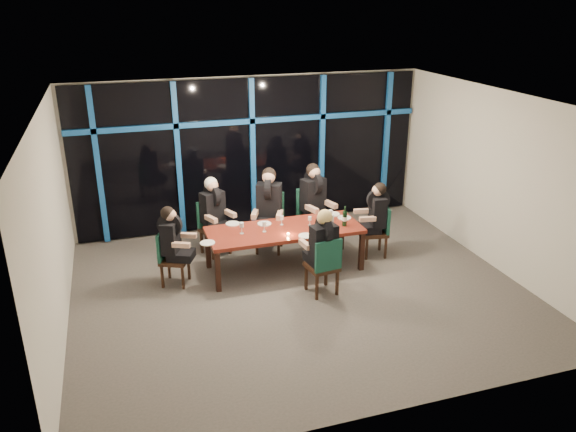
{
  "coord_description": "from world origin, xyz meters",
  "views": [
    {
      "loc": [
        -2.58,
        -7.51,
        4.4
      ],
      "look_at": [
        0.0,
        0.6,
        1.05
      ],
      "focal_mm": 35.0,
      "sensor_mm": 36.0,
      "label": 1
    }
  ],
  "objects_px": {
    "diner_end_left": "(172,234)",
    "diner_far_right": "(314,192)",
    "chair_far_mid": "(270,218)",
    "chair_near_mid": "(325,264)",
    "chair_far_left": "(212,224)",
    "diner_far_mid": "(269,198)",
    "diner_near_mid": "(323,239)",
    "chair_far_right": "(311,212)",
    "wine_bottle": "(345,218)",
    "chair_end_left": "(169,255)",
    "diner_far_left": "(214,205)",
    "chair_end_right": "(379,228)",
    "dining_table": "(284,232)",
    "water_pitcher": "(331,220)",
    "diner_end_right": "(376,209)"
  },
  "relations": [
    {
      "from": "diner_end_left",
      "to": "diner_far_right",
      "type": "bearing_deg",
      "value": -47.55
    },
    {
      "from": "chair_far_mid",
      "to": "chair_near_mid",
      "type": "relative_size",
      "value": 1.1
    },
    {
      "from": "chair_far_left",
      "to": "diner_far_mid",
      "type": "xyz_separation_m",
      "value": [
        1.0,
        -0.24,
        0.47
      ]
    },
    {
      "from": "diner_near_mid",
      "to": "chair_far_left",
      "type": "bearing_deg",
      "value": -63.91
    },
    {
      "from": "chair_far_right",
      "to": "wine_bottle",
      "type": "xyz_separation_m",
      "value": [
        0.17,
        -1.18,
        0.3
      ]
    },
    {
      "from": "chair_end_left",
      "to": "diner_near_mid",
      "type": "distance_m",
      "value": 2.5
    },
    {
      "from": "chair_near_mid",
      "to": "diner_far_left",
      "type": "height_order",
      "value": "diner_far_left"
    },
    {
      "from": "chair_end_left",
      "to": "chair_near_mid",
      "type": "distance_m",
      "value": 2.51
    },
    {
      "from": "chair_end_right",
      "to": "diner_far_left",
      "type": "bearing_deg",
      "value": -99.27
    },
    {
      "from": "dining_table",
      "to": "diner_far_left",
      "type": "height_order",
      "value": "diner_far_left"
    },
    {
      "from": "dining_table",
      "to": "chair_near_mid",
      "type": "xyz_separation_m",
      "value": [
        0.32,
        -1.06,
        -0.14
      ]
    },
    {
      "from": "water_pitcher",
      "to": "diner_near_mid",
      "type": "bearing_deg",
      "value": -112.36
    },
    {
      "from": "chair_end_right",
      "to": "diner_end_right",
      "type": "bearing_deg",
      "value": -90.0
    },
    {
      "from": "dining_table",
      "to": "diner_near_mid",
      "type": "bearing_deg",
      "value": -72.42
    },
    {
      "from": "chair_end_left",
      "to": "diner_far_mid",
      "type": "xyz_separation_m",
      "value": [
        1.88,
        0.75,
        0.51
      ]
    },
    {
      "from": "chair_near_mid",
      "to": "water_pitcher",
      "type": "xyz_separation_m",
      "value": [
        0.48,
        0.97,
        0.3
      ]
    },
    {
      "from": "chair_end_left",
      "to": "chair_far_right",
      "type": "bearing_deg",
      "value": -46.82
    },
    {
      "from": "diner_end_left",
      "to": "chair_far_mid",
      "type": "bearing_deg",
      "value": -40.31
    },
    {
      "from": "diner_far_left",
      "to": "diner_far_right",
      "type": "distance_m",
      "value": 1.88
    },
    {
      "from": "chair_far_right",
      "to": "water_pitcher",
      "type": "relative_size",
      "value": 5.64
    },
    {
      "from": "diner_end_left",
      "to": "dining_table",
      "type": "bearing_deg",
      "value": -66.08
    },
    {
      "from": "dining_table",
      "to": "diner_end_right",
      "type": "height_order",
      "value": "diner_end_right"
    },
    {
      "from": "diner_end_left",
      "to": "diner_end_right",
      "type": "xyz_separation_m",
      "value": [
        3.56,
        0.01,
        0.02
      ]
    },
    {
      "from": "chair_end_right",
      "to": "diner_end_left",
      "type": "xyz_separation_m",
      "value": [
        -3.64,
        -0.0,
        0.35
      ]
    },
    {
      "from": "chair_far_left",
      "to": "dining_table",
      "type": "bearing_deg",
      "value": -68.47
    },
    {
      "from": "chair_near_mid",
      "to": "diner_far_mid",
      "type": "height_order",
      "value": "diner_far_mid"
    },
    {
      "from": "diner_far_mid",
      "to": "water_pitcher",
      "type": "xyz_separation_m",
      "value": [
        0.84,
        -0.89,
        -0.18
      ]
    },
    {
      "from": "dining_table",
      "to": "chair_far_left",
      "type": "xyz_separation_m",
      "value": [
        -1.05,
        1.05,
        -0.13
      ]
    },
    {
      "from": "chair_far_mid",
      "to": "diner_end_left",
      "type": "xyz_separation_m",
      "value": [
        -1.85,
        -0.87,
        0.28
      ]
    },
    {
      "from": "diner_end_left",
      "to": "diner_near_mid",
      "type": "bearing_deg",
      "value": -90.22
    },
    {
      "from": "chair_near_mid",
      "to": "chair_far_right",
      "type": "bearing_deg",
      "value": -111.84
    },
    {
      "from": "chair_far_right",
      "to": "diner_far_mid",
      "type": "xyz_separation_m",
      "value": [
        -0.88,
        -0.18,
        0.43
      ]
    },
    {
      "from": "diner_far_right",
      "to": "wine_bottle",
      "type": "bearing_deg",
      "value": -98.94
    },
    {
      "from": "diner_end_right",
      "to": "chair_far_left",
      "type": "bearing_deg",
      "value": -100.73
    },
    {
      "from": "chair_far_mid",
      "to": "diner_far_mid",
      "type": "distance_m",
      "value": 0.43
    },
    {
      "from": "dining_table",
      "to": "diner_end_left",
      "type": "distance_m",
      "value": 1.86
    },
    {
      "from": "diner_far_left",
      "to": "diner_far_mid",
      "type": "height_order",
      "value": "diner_far_mid"
    },
    {
      "from": "dining_table",
      "to": "chair_end_right",
      "type": "height_order",
      "value": "chair_end_right"
    },
    {
      "from": "chair_end_left",
      "to": "chair_far_left",
      "type": "bearing_deg",
      "value": -16.87
    },
    {
      "from": "chair_end_right",
      "to": "diner_end_left",
      "type": "height_order",
      "value": "diner_end_left"
    },
    {
      "from": "chair_end_right",
      "to": "chair_far_right",
      "type": "bearing_deg",
      "value": -125.94
    },
    {
      "from": "diner_far_mid",
      "to": "chair_end_left",
      "type": "bearing_deg",
      "value": -134.29
    },
    {
      "from": "chair_near_mid",
      "to": "diner_far_mid",
      "type": "relative_size",
      "value": 0.93
    },
    {
      "from": "diner_far_right",
      "to": "chair_end_left",
      "type": "bearing_deg",
      "value": -179.88
    },
    {
      "from": "chair_far_left",
      "to": "water_pitcher",
      "type": "bearing_deg",
      "value": -54.99
    },
    {
      "from": "chair_end_left",
      "to": "diner_far_left",
      "type": "relative_size",
      "value": 0.95
    },
    {
      "from": "dining_table",
      "to": "chair_end_right",
      "type": "bearing_deg",
      "value": 0.74
    },
    {
      "from": "diner_end_right",
      "to": "diner_near_mid",
      "type": "relative_size",
      "value": 0.97
    },
    {
      "from": "dining_table",
      "to": "wine_bottle",
      "type": "relative_size",
      "value": 7.35
    },
    {
      "from": "chair_far_right",
      "to": "diner_near_mid",
      "type": "relative_size",
      "value": 1.12
    }
  ]
}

